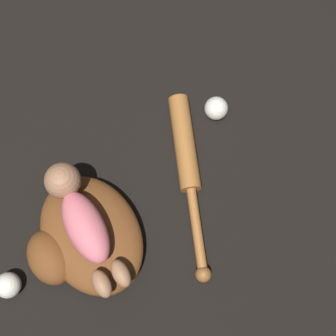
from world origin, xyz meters
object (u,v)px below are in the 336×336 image
at_px(baby_figure, 81,217).
at_px(baseball_bat, 187,161).
at_px(baseball_glove, 85,238).
at_px(baseball_spare, 8,285).
at_px(baseball, 216,108).

distance_m(baby_figure, baseball_bat, 0.36).
bearing_deg(baseball_glove, baseball_spare, 80.31).
bearing_deg(baseball_bat, baby_figure, 83.18).
bearing_deg(baseball, baby_figure, 92.98).
distance_m(baby_figure, baseball, 0.53).
xyz_separation_m(baseball_bat, baseball, (0.07, -0.18, 0.01)).
xyz_separation_m(baseball, baseball_spare, (-0.01, 0.77, -0.00)).
height_order(baby_figure, baseball_spare, baby_figure).
bearing_deg(baseball, baseball_glove, 95.43).
xyz_separation_m(baseball_glove, baseball_spare, (0.04, 0.23, -0.02)).
bearing_deg(baseball, baseball_spare, 90.89).
distance_m(baseball, baseball_spare, 0.77).
bearing_deg(baseball_bat, baseball_spare, 84.72).
distance_m(baseball_bat, baseball_spare, 0.60).
relative_size(baby_figure, baseball_bat, 0.77).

